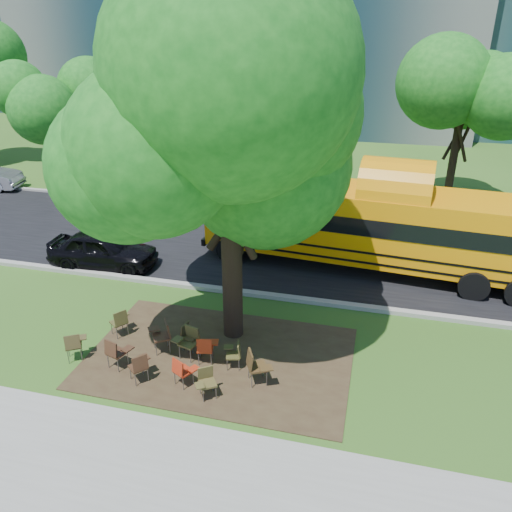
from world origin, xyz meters
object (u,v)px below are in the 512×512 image
(chair_2, at_px, (140,365))
(chair_7, at_px, (256,365))
(chair_4, at_px, (182,370))
(chair_6, at_px, (235,352))
(school_bus, at_px, (388,226))
(chair_10, at_px, (188,334))
(chair_5, at_px, (206,380))
(chair_8, at_px, (120,320))
(chair_1, at_px, (116,351))
(chair_9, at_px, (163,333))
(black_car, at_px, (103,249))
(chair_0, at_px, (74,343))
(chair_11, at_px, (206,347))
(chair_3, at_px, (189,339))
(bg_car_red, at_px, (121,192))
(main_tree, at_px, (229,136))

(chair_2, bearing_deg, chair_7, -36.27)
(chair_4, relative_size, chair_6, 1.06)
(school_bus, relative_size, chair_7, 12.80)
(school_bus, height_order, chair_10, school_bus)
(chair_5, height_order, chair_8, chair_8)
(chair_2, bearing_deg, chair_1, 109.10)
(chair_7, xyz_separation_m, chair_9, (-2.79, 0.75, -0.02))
(chair_1, bearing_deg, chair_5, 7.48)
(chair_9, xyz_separation_m, black_car, (-4.29, 4.37, 0.10))
(chair_7, height_order, black_car, black_car)
(chair_2, relative_size, chair_10, 1.05)
(chair_5, xyz_separation_m, chair_6, (0.35, 1.25, -0.02))
(chair_6, relative_size, chair_9, 0.83)
(chair_0, distance_m, black_car, 5.78)
(chair_10, bearing_deg, chair_11, 65.87)
(chair_9, relative_size, chair_11, 1.12)
(chair_6, distance_m, chair_7, 0.86)
(chair_3, distance_m, chair_10, 0.34)
(chair_3, bearing_deg, bg_car_red, -38.79)
(chair_1, distance_m, chair_6, 3.06)
(chair_11, xyz_separation_m, bg_car_red, (-8.38, 11.13, 0.12))
(chair_6, distance_m, black_car, 7.89)
(chair_2, xyz_separation_m, chair_6, (2.12, 1.14, -0.04))
(chair_4, height_order, black_car, black_car)
(chair_6, relative_size, black_car, 0.20)
(chair_4, distance_m, chair_11, 1.04)
(school_bus, height_order, chair_9, school_bus)
(main_tree, height_order, chair_1, main_tree)
(chair_10, height_order, bg_car_red, bg_car_red)
(chair_9, height_order, black_car, black_car)
(chair_8, xyz_separation_m, black_car, (-2.82, 4.01, 0.14))
(chair_11, bearing_deg, chair_9, 155.67)
(bg_car_red, bearing_deg, chair_8, -137.38)
(chair_3, bearing_deg, chair_0, 32.42)
(chair_6, distance_m, chair_8, 3.63)
(chair_3, height_order, chair_4, chair_3)
(chair_5, xyz_separation_m, bg_car_red, (-8.81, 12.35, 0.14))
(chair_0, xyz_separation_m, chair_4, (3.18, -0.31, -0.02))
(bg_car_red, bearing_deg, main_tree, -123.32)
(bg_car_red, bearing_deg, chair_5, -129.84)
(chair_9, bearing_deg, chair_6, -129.81)
(bg_car_red, bearing_deg, chair_6, -125.83)
(chair_2, distance_m, bg_car_red, 14.13)
(chair_8, bearing_deg, school_bus, -13.76)
(chair_11, bearing_deg, chair_8, 154.22)
(school_bus, xyz_separation_m, chair_5, (-3.96, -8.06, -1.22))
(main_tree, xyz_separation_m, chair_3, (-0.83, -1.34, -5.14))
(chair_1, bearing_deg, chair_2, -4.91)
(chair_0, bearing_deg, chair_3, -14.85)
(bg_car_red, bearing_deg, chair_3, -129.77)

